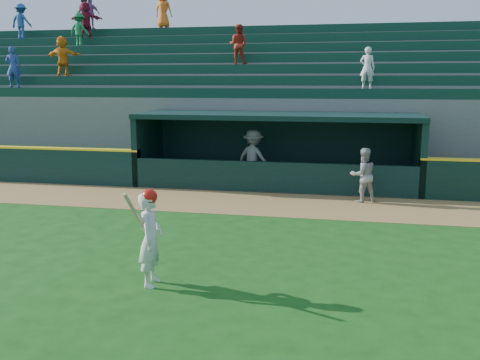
{
  "coord_description": "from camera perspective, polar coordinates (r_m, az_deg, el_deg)",
  "views": [
    {
      "loc": [
        2.44,
        -10.13,
        3.52
      ],
      "look_at": [
        0.0,
        1.6,
        1.3
      ],
      "focal_mm": 40.0,
      "sensor_mm": 36.0,
      "label": 1
    }
  ],
  "objects": [
    {
      "name": "dugout",
      "position": [
        18.42,
        4.08,
        3.73
      ],
      "size": [
        9.4,
        2.8,
        2.46
      ],
      "color": "#61615C",
      "rests_on": "ground"
    },
    {
      "name": "dugout_player_inside",
      "position": [
        18.16,
        1.45,
        2.38
      ],
      "size": [
        1.41,
        1.11,
        1.92
      ],
      "primitive_type": "imported",
      "rotation": [
        0.0,
        0.0,
        2.77
      ],
      "color": "gray",
      "rests_on": "ground"
    },
    {
      "name": "warning_track",
      "position": [
        15.62,
        2.47,
        -2.52
      ],
      "size": [
        40.0,
        3.0,
        0.01
      ],
      "primitive_type": "cube",
      "color": "olive",
      "rests_on": "ground"
    },
    {
      "name": "stands",
      "position": [
        22.87,
        5.54,
        7.65
      ],
      "size": [
        34.5,
        6.25,
        7.6
      ],
      "color": "slate",
      "rests_on": "ground"
    },
    {
      "name": "ground",
      "position": [
        11.0,
        -1.72,
        -8.17
      ],
      "size": [
        120.0,
        120.0,
        0.0
      ],
      "primitive_type": "plane",
      "color": "#154912",
      "rests_on": "ground"
    },
    {
      "name": "dugout_player_front",
      "position": [
        16.09,
        13.0,
        0.51
      ],
      "size": [
        0.95,
        0.86,
        1.61
      ],
      "primitive_type": "imported",
      "rotation": [
        0.0,
        0.0,
        3.52
      ],
      "color": "#9B9B96",
      "rests_on": "ground"
    },
    {
      "name": "batter_at_plate",
      "position": [
        9.41,
        -9.52,
        -6.03
      ],
      "size": [
        0.51,
        0.78,
        1.73
      ],
      "color": "silver",
      "rests_on": "ground"
    }
  ]
}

